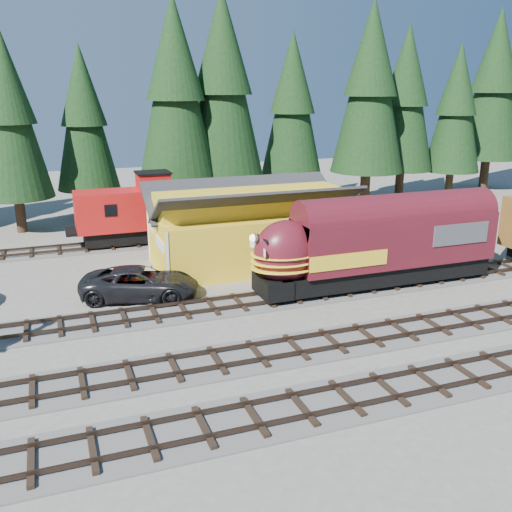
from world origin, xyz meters
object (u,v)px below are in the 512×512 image
object	(u,v)px
caboose	(143,211)
pickup_truck_a	(140,283)
locomotive	(371,247)
depot	(251,220)

from	to	relation	value
caboose	pickup_truck_a	bearing A→B (deg)	-100.55
locomotive	depot	bearing A→B (deg)	126.68
depot	locomotive	world-z (taller)	depot
locomotive	caboose	xyz separation A→B (m)	(-10.46, 14.00, 0.04)
locomotive	pickup_truck_a	bearing A→B (deg)	167.63
caboose	depot	bearing A→B (deg)	-53.14
caboose	pickup_truck_a	distance (m)	11.54
depot	caboose	xyz separation A→B (m)	(-5.62, 7.50, -0.55)
locomotive	caboose	world-z (taller)	caboose
depot	caboose	size ratio (longest dim) A/B	1.38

